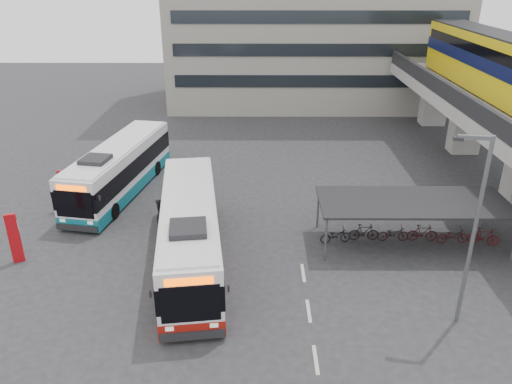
{
  "coord_description": "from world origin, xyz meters",
  "views": [
    {
      "loc": [
        0.27,
        -20.89,
        13.79
      ],
      "look_at": [
        0.14,
        5.33,
        2.0
      ],
      "focal_mm": 35.0,
      "sensor_mm": 36.0,
      "label": 1
    }
  ],
  "objects_px": {
    "bus_main": "(190,232)",
    "lamp_post": "(473,223)",
    "bus_teal": "(120,169)",
    "pedestrian": "(160,214)"
  },
  "relations": [
    {
      "from": "bus_main",
      "to": "lamp_post",
      "type": "xyz_separation_m",
      "value": [
        11.8,
        -4.71,
        3.0
      ]
    },
    {
      "from": "bus_teal",
      "to": "lamp_post",
      "type": "bearing_deg",
      "value": -27.41
    },
    {
      "from": "bus_teal",
      "to": "lamp_post",
      "type": "height_order",
      "value": "lamp_post"
    },
    {
      "from": "bus_main",
      "to": "pedestrian",
      "type": "distance_m",
      "value": 4.36
    },
    {
      "from": "bus_main",
      "to": "lamp_post",
      "type": "relative_size",
      "value": 1.54
    },
    {
      "from": "bus_main",
      "to": "pedestrian",
      "type": "bearing_deg",
      "value": 114.01
    },
    {
      "from": "bus_teal",
      "to": "lamp_post",
      "type": "distance_m",
      "value": 22.32
    },
    {
      "from": "bus_main",
      "to": "bus_teal",
      "type": "distance_m",
      "value": 10.44
    },
    {
      "from": "bus_teal",
      "to": "pedestrian",
      "type": "height_order",
      "value": "bus_teal"
    },
    {
      "from": "lamp_post",
      "to": "bus_main",
      "type": "bearing_deg",
      "value": 167.21
    }
  ]
}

